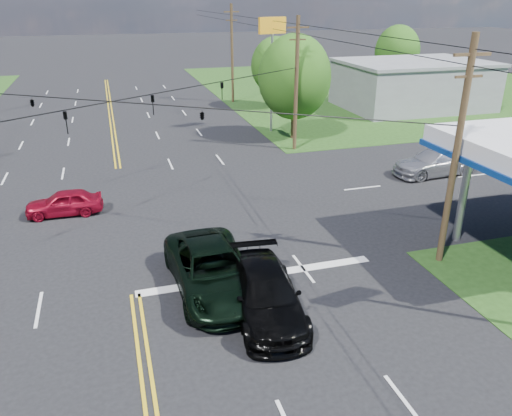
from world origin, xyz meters
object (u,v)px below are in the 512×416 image
object	(u,v)px
tree_far_r	(397,51)
tree_right_b	(276,66)
pole_ne	(296,83)
pickup_dkgreen	(213,270)
tree_right_a	(295,77)
suv_black	(266,294)
pole_se	(456,153)
retail_ne	(412,86)
pole_right_far	(232,53)

from	to	relation	value
tree_far_r	tree_right_b	bearing A→B (deg)	-161.08
pole_ne	pickup_dkgreen	xyz separation A→B (m)	(-10.00, -17.50, -4.02)
pole_ne	tree_right_a	size ratio (longest dim) A/B	1.16
tree_right_b	suv_black	distance (m)	36.78
pole_se	tree_right_a	bearing A→B (deg)	87.27
pole_ne	tree_right_a	distance (m)	3.16
tree_far_r	pickup_dkgreen	distance (m)	49.56
suv_black	pole_se	bearing A→B (deg)	16.84
pole_ne	tree_right_b	xyz separation A→B (m)	(3.50, 15.00, -0.70)
tree_right_b	pickup_dkgreen	distance (m)	35.35
pole_se	suv_black	size ratio (longest dim) A/B	1.68
pole_se	pickup_dkgreen	xyz separation A→B (m)	(-10.00, 0.50, -4.02)
retail_ne	tree_right_b	xyz separation A→B (m)	(-13.50, 4.00, 2.02)
retail_ne	tree_right_b	distance (m)	14.22
pole_ne	suv_black	xyz separation A→B (m)	(-8.49, -19.61, -4.10)
pole_right_far	pickup_dkgreen	distance (m)	38.09
pole_se	retail_ne	bearing A→B (deg)	59.62
pole_right_far	suv_black	xyz separation A→B (m)	(-8.49, -38.61, -4.35)
retail_ne	tree_far_r	distance (m)	11.02
pole_ne	suv_black	distance (m)	21.75
retail_ne	tree_right_a	world-z (taller)	tree_right_a
pole_se	suv_black	bearing A→B (deg)	-169.29
pole_se	tree_far_r	world-z (taller)	pole_se
retail_ne	tree_far_r	size ratio (longest dim) A/B	1.83
tree_right_b	retail_ne	bearing A→B (deg)	-16.50
pickup_dkgreen	tree_right_a	bearing A→B (deg)	59.51
pole_right_far	pole_ne	bearing A→B (deg)	-90.00
retail_ne	pole_se	xyz separation A→B (m)	(-17.00, -29.00, 2.72)
pole_se	pole_ne	bearing A→B (deg)	90.00
tree_right_b	pickup_dkgreen	bearing A→B (deg)	-112.56
pickup_dkgreen	suv_black	bearing A→B (deg)	-56.60
pole_ne	pole_right_far	xyz separation A→B (m)	(0.00, 19.00, 0.25)
tree_right_a	tree_far_r	world-z (taller)	tree_right_a
pole_right_far	retail_ne	bearing A→B (deg)	-25.20
tree_right_a	tree_right_b	xyz separation A→B (m)	(2.50, 12.00, -0.65)
tree_far_r	pole_ne	bearing A→B (deg)	-135.00
pole_ne	suv_black	bearing A→B (deg)	-113.41
tree_right_a	pickup_dkgreen	distance (m)	23.60
tree_right_b	pickup_dkgreen	world-z (taller)	tree_right_b
tree_right_a	suv_black	xyz separation A→B (m)	(-9.49, -22.61, -4.05)
pole_right_far	tree_right_b	xyz separation A→B (m)	(3.50, -4.00, -0.95)
tree_right_b	suv_black	xyz separation A→B (m)	(-11.99, -34.61, -3.40)
retail_ne	pole_se	size ratio (longest dim) A/B	1.47
pole_se	tree_right_b	size ratio (longest dim) A/B	1.34
retail_ne	tree_right_b	size ratio (longest dim) A/B	1.98
tree_far_r	retail_ne	bearing A→B (deg)	-111.80
pole_se	pole_ne	size ratio (longest dim) A/B	1.00
pole_ne	pickup_dkgreen	world-z (taller)	pole_ne
pickup_dkgreen	suv_black	world-z (taller)	pickup_dkgreen
pole_ne	pole_right_far	bearing A→B (deg)	90.00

